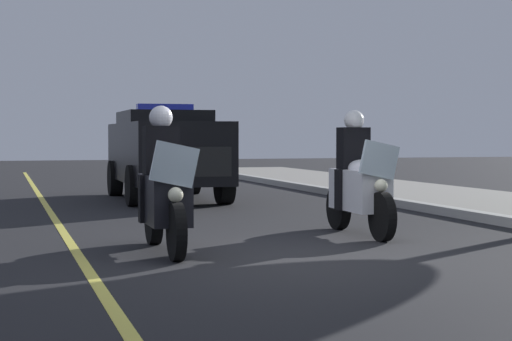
{
  "coord_description": "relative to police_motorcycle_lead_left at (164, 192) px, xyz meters",
  "views": [
    {
      "loc": [
        8.73,
        -3.25,
        1.35
      ],
      "look_at": [
        -1.99,
        0.0,
        0.9
      ],
      "focal_mm": 59.04,
      "sensor_mm": 36.0,
      "label": 1
    }
  ],
  "objects": [
    {
      "name": "lane_stripe_center",
      "position": [
        0.97,
        -0.99,
        -0.7
      ],
      "size": [
        48.0,
        0.12,
        0.01
      ],
      "primitive_type": "cube",
      "color": "#E0D14C",
      "rests_on": "ground"
    },
    {
      "name": "police_suv",
      "position": [
        -8.09,
        1.56,
        0.37
      ],
      "size": [
        4.93,
        2.12,
        2.05
      ],
      "color": "black",
      "rests_on": "ground"
    },
    {
      "name": "police_motorcycle_lead_left",
      "position": [
        0.0,
        0.0,
        0.0
      ],
      "size": [
        2.14,
        0.56,
        1.72
      ],
      "color": "black",
      "rests_on": "ground"
    },
    {
      "name": "ground_plane",
      "position": [
        0.97,
        1.44,
        -0.7
      ],
      "size": [
        80.0,
        80.0,
        0.0
      ],
      "primitive_type": "plane",
      "color": "black"
    },
    {
      "name": "police_motorcycle_lead_right",
      "position": [
        -0.91,
        2.88,
        0.0
      ],
      "size": [
        2.14,
        0.56,
        1.72
      ],
      "color": "black",
      "rests_on": "ground"
    }
  ]
}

